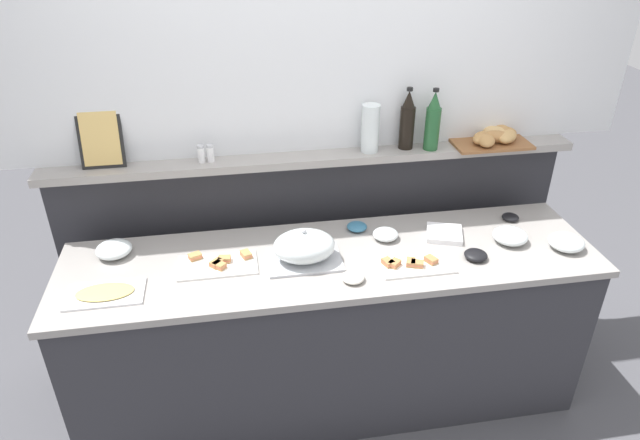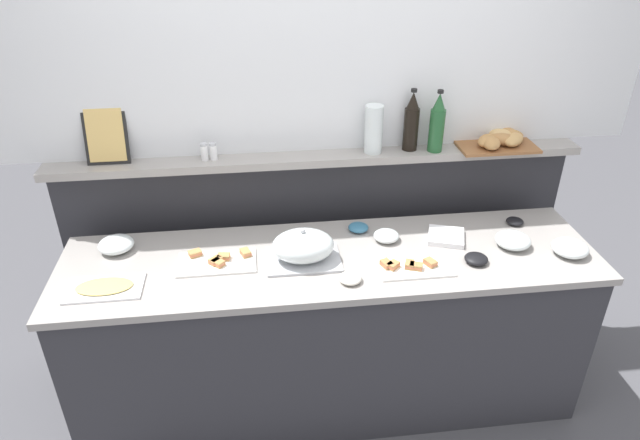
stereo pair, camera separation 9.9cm
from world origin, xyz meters
TOP-DOWN VIEW (x-y plane):
  - ground_plane at (0.00, 0.60)m, footprint 12.00×12.00m
  - buffet_counter at (0.00, 0.00)m, footprint 2.51×0.66m
  - back_ledge_unit at (0.00, 0.51)m, footprint 2.71×0.22m
  - upper_wall_panel at (0.00, 0.53)m, footprint 3.31×0.08m
  - sandwich_platter_front at (0.35, -0.14)m, footprint 0.33×0.17m
  - sandwich_platter_side at (-0.52, 0.01)m, footprint 0.36×0.19m
  - cold_cuts_platter at (-1.00, -0.13)m, footprint 0.32×0.19m
  - serving_cloche at (-0.13, -0.01)m, footprint 0.34×0.24m
  - glass_bowl_large at (-1.00, 0.18)m, footprint 0.17×0.17m
  - glass_bowl_medium at (0.88, -0.01)m, footprint 0.17×0.17m
  - glass_bowl_small at (0.29, 0.11)m, footprint 0.12×0.12m
  - glass_bowl_extra at (1.11, -0.11)m, footprint 0.17×0.17m
  - condiment_bowl_teal at (0.98, 0.19)m, footprint 0.09×0.09m
  - condiment_bowl_dark at (0.17, 0.22)m, footprint 0.10×0.10m
  - condiment_bowl_cream at (0.65, -0.12)m, footprint 0.11×0.11m
  - condiment_bowl_red at (0.06, -0.20)m, footprint 0.10×0.10m
  - napkin_stack at (0.58, 0.09)m, footprint 0.22×0.22m
  - wine_bottle_dark at (0.46, 0.44)m, footprint 0.08×0.08m
  - wine_bottle_green at (0.59, 0.41)m, footprint 0.08×0.08m
  - salt_shaker at (-0.57, 0.43)m, footprint 0.03×0.03m
  - pepper_shaker at (-0.52, 0.43)m, footprint 0.03×0.03m
  - bread_basket at (0.94, 0.42)m, footprint 0.40×0.27m
  - framed_picture at (-1.03, 0.47)m, footprint 0.20×0.08m
  - water_carafe at (0.27, 0.43)m, footprint 0.09×0.09m

SIDE VIEW (x-z plane):
  - ground_plane at x=0.00m, z-range 0.00..0.00m
  - buffet_counter at x=0.00m, z-range 0.00..0.91m
  - back_ledge_unit at x=0.00m, z-range 0.03..1.27m
  - cold_cuts_platter at x=-1.00m, z-range 0.90..0.93m
  - sandwich_platter_side at x=-0.52m, z-range 0.90..0.93m
  - sandwich_platter_front at x=0.35m, z-range 0.90..0.94m
  - napkin_stack at x=0.58m, z-range 0.91..0.93m
  - condiment_bowl_teal at x=0.98m, z-range 0.91..0.94m
  - condiment_bowl_red at x=0.06m, z-range 0.91..0.94m
  - condiment_bowl_dark at x=0.17m, z-range 0.91..0.94m
  - condiment_bowl_cream at x=0.65m, z-range 0.91..0.94m
  - glass_bowl_small at x=0.29m, z-range 0.90..0.95m
  - glass_bowl_large at x=-1.00m, z-range 0.90..0.97m
  - glass_bowl_medium at x=0.88m, z-range 0.90..0.97m
  - glass_bowl_extra at x=1.11m, z-range 0.90..0.97m
  - serving_cloche at x=-0.13m, z-range 0.89..1.06m
  - bread_basket at x=0.94m, z-range 1.24..1.31m
  - salt_shaker at x=-0.57m, z-range 1.24..1.33m
  - pepper_shaker at x=-0.52m, z-range 1.24..1.33m
  - water_carafe at x=0.27m, z-range 1.24..1.48m
  - framed_picture at x=-1.03m, z-range 1.24..1.52m
  - wine_bottle_dark at x=0.46m, z-range 1.22..1.54m
  - wine_bottle_green at x=0.59m, z-range 1.22..1.54m
  - upper_wall_panel at x=0.00m, z-range 1.24..2.60m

